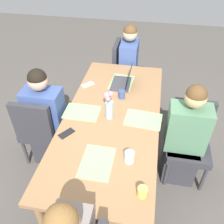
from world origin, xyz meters
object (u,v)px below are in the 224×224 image
(flower_vase, at_px, (109,105))
(coffee_mug_near_left, at_px, (142,192))
(chair_head_left_left_far, at_px, (124,68))
(person_near_left_near, at_px, (47,122))
(phone_black, at_px, (67,133))
(laptop_head_left_left_far, at_px, (123,81))
(chair_near_left_near, at_px, (40,128))
(person_far_left_mid, at_px, (184,140))
(person_head_left_left_far, at_px, (128,69))
(chair_far_left_mid, at_px, (189,138))
(phone_silver, at_px, (88,85))
(coffee_mug_near_right, at_px, (122,95))
(dining_table, at_px, (112,121))
(coffee_mug_centre_left, at_px, (129,157))

(flower_vase, height_order, coffee_mug_near_left, flower_vase)
(chair_head_left_left_far, relative_size, coffee_mug_near_left, 10.89)
(person_near_left_near, xyz_separation_m, phone_black, (0.34, 0.37, 0.22))
(laptop_head_left_left_far, xyz_separation_m, coffee_mug_near_left, (1.44, 0.35, -0.00))
(chair_near_left_near, height_order, coffee_mug_near_left, chair_near_left_near)
(person_far_left_mid, bearing_deg, person_head_left_left_far, -150.75)
(chair_far_left_mid, height_order, person_head_left_left_far, person_head_left_left_far)
(laptop_head_left_left_far, distance_m, phone_black, 1.01)
(person_head_left_left_far, distance_m, laptop_head_left_left_far, 0.81)
(chair_near_left_near, relative_size, laptop_head_left_left_far, 2.81)
(chair_far_left_mid, xyz_separation_m, phone_silver, (-0.43, -1.21, 0.25))
(phone_black, relative_size, phone_silver, 1.00)
(person_head_left_left_far, bearing_deg, coffee_mug_near_right, 2.92)
(dining_table, xyz_separation_m, person_far_left_mid, (-0.00, 0.76, -0.14))
(dining_table, distance_m, person_near_left_near, 0.75)
(dining_table, bearing_deg, person_head_left_left_far, -179.89)
(dining_table, distance_m, chair_far_left_mid, 0.84)
(person_head_left_left_far, height_order, coffee_mug_centre_left, person_head_left_left_far)
(chair_near_left_near, relative_size, phone_silver, 6.00)
(chair_near_left_near, distance_m, coffee_mug_near_left, 1.44)
(phone_black, bearing_deg, person_head_left_left_far, 22.69)
(coffee_mug_near_right, height_order, phone_black, coffee_mug_near_right)
(chair_near_left_near, height_order, phone_black, chair_near_left_near)
(coffee_mug_near_left, bearing_deg, dining_table, -155.84)
(chair_head_left_left_far, xyz_separation_m, coffee_mug_near_right, (1.09, 0.13, 0.29))
(chair_head_left_left_far, distance_m, person_head_left_left_far, 0.10)
(chair_near_left_near, distance_m, person_head_left_left_far, 1.63)
(laptop_head_left_left_far, bearing_deg, person_near_left_near, -52.51)
(chair_far_left_mid, bearing_deg, coffee_mug_centre_left, -42.47)
(person_head_left_left_far, xyz_separation_m, coffee_mug_near_left, (2.20, 0.38, 0.26))
(chair_far_left_mid, relative_size, coffee_mug_near_left, 10.89)
(person_far_left_mid, distance_m, person_head_left_left_far, 1.55)
(person_near_left_near, height_order, laptop_head_left_left_far, person_near_left_near)
(coffee_mug_centre_left, bearing_deg, chair_far_left_mid, 137.53)
(flower_vase, xyz_separation_m, coffee_mug_near_right, (-0.35, 0.08, -0.11))
(person_near_left_near, xyz_separation_m, flower_vase, (0.03, 0.71, 0.37))
(flower_vase, relative_size, coffee_mug_near_right, 3.38)
(person_head_left_left_far, distance_m, coffee_mug_near_right, 1.07)
(person_head_left_left_far, distance_m, phone_silver, 0.95)
(person_far_left_mid, relative_size, phone_black, 7.97)
(person_far_left_mid, relative_size, laptop_head_left_left_far, 3.73)
(person_head_left_left_far, height_order, coffee_mug_near_right, person_head_left_left_far)
(chair_far_left_mid, height_order, laptop_head_left_left_far, laptop_head_left_left_far)
(chair_near_left_near, height_order, chair_far_left_mid, same)
(flower_vase, height_order, phone_silver, flower_vase)
(person_near_left_near, relative_size, laptop_head_left_left_far, 3.73)
(chair_near_left_near, bearing_deg, person_far_left_mid, 92.59)
(chair_near_left_near, height_order, flower_vase, flower_vase)
(dining_table, bearing_deg, coffee_mug_near_right, 171.23)
(person_head_left_left_far, relative_size, coffee_mug_centre_left, 11.41)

